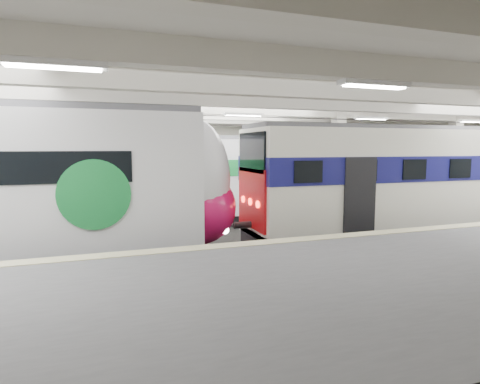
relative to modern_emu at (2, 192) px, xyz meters
name	(u,v)px	position (x,y,z in m)	size (l,w,h in m)	color
station_hall	(284,161)	(8.08, -1.74, 0.85)	(36.00, 24.00, 5.75)	black
modern_emu	(2,192)	(0.00, 0.00, 0.00)	(15.33, 3.16, 4.87)	white
older_rer	(407,180)	(14.41, 0.00, -0.04)	(13.61, 3.00, 4.48)	white
far_train	(133,181)	(4.06, 5.50, -0.22)	(13.07, 2.76, 4.21)	white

